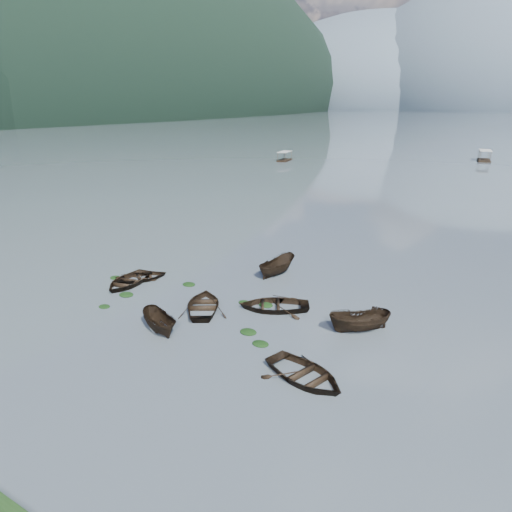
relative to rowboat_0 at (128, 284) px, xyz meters
The scene contains 21 objects.
ground_plane 10.03m from the rowboat_0, 36.41° to the right, with size 2400.00×2400.00×0.00m, color #4A555D.
haze_mtn_a 928.87m from the rowboat_0, 105.74° to the left, with size 520.00×520.00×280.00m, color #475666.
haze_mtn_b 895.56m from the rowboat_0, 93.32° to the left, with size 520.00×520.00×340.00m, color #475666.
rowboat_0 is the anchor object (origin of this frame).
rowboat_1 1.32m from the rowboat_0, 80.30° to the left, with size 2.86×4.00×0.83m, color black.
rowboat_2 8.64m from the rowboat_0, 30.91° to the right, with size 1.41×3.74×1.45m, color black.
rowboat_3 7.82m from the rowboat_0, ahead, with size 3.34×4.67×0.97m, color black.
rowboat_4 18.00m from the rowboat_0, 14.66° to the right, with size 3.35×4.69×0.97m, color black.
rowboat_5 18.19m from the rowboat_0, ahead, with size 1.54×4.10×1.58m, color black.
rowboat_7 12.14m from the rowboat_0, ahead, with size 3.43×4.81×1.00m, color black.
rowboat_8 11.98m from the rowboat_0, 42.11° to the left, with size 1.58×4.19×1.62m, color black.
weed_clump_0 2.23m from the rowboat_0, 47.75° to the right, with size 1.13×0.92×0.25m, color black.
weed_clump_1 4.23m from the rowboat_0, 66.47° to the right, with size 0.85×0.68×0.19m, color black.
weed_clump_2 12.42m from the rowboat_0, ahead, with size 1.10×0.88×0.24m, color black.
weed_clump_3 9.85m from the rowboat_0, 10.21° to the left, with size 0.87×0.73×0.19m, color black.
weed_clump_4 13.92m from the rowboat_0, 11.11° to the right, with size 1.03×0.82×0.21m, color black.
weed_clump_5 1.87m from the rowboat_0, 168.20° to the left, with size 0.97×0.78×0.21m, color black.
weed_clump_6 4.79m from the rowboat_0, 29.26° to the left, with size 1.04×0.87×0.22m, color black.
weed_clump_7 11.45m from the rowboat_0, 10.85° to the left, with size 1.03×0.83×0.23m, color black.
pontoon_left 79.87m from the rowboat_0, 108.95° to the left, with size 2.31×5.54×2.13m, color black, non-canonical shape.
pontoon_centre 101.21m from the rowboat_0, 81.38° to the left, with size 2.70×6.48×2.48m, color black, non-canonical shape.
Camera 1 is at (17.68, -17.23, 13.62)m, focal length 32.00 mm.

